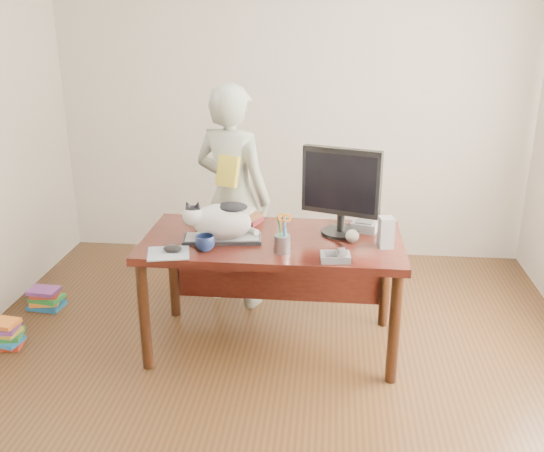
{
  "coord_description": "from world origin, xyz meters",
  "views": [
    {
      "loc": [
        0.35,
        -2.87,
        2.1
      ],
      "look_at": [
        0.0,
        0.55,
        0.85
      ],
      "focal_mm": 40.0,
      "sensor_mm": 36.0,
      "label": 1
    }
  ],
  "objects_px": {
    "calculator": "(366,224)",
    "keyboard": "(222,239)",
    "phone": "(336,256)",
    "baseball": "(352,236)",
    "monitor": "(341,187)",
    "desk": "(274,256)",
    "speaker": "(386,232)",
    "book_pile_a": "(3,334)",
    "coffee_mug": "(205,243)",
    "book_pile_b": "(46,299)",
    "person": "(233,197)",
    "book_stack": "(244,217)",
    "pen_cup": "(283,242)",
    "mouse": "(173,249)",
    "cat": "(219,220)"
  },
  "relations": [
    {
      "from": "keyboard",
      "to": "mouse",
      "type": "bearing_deg",
      "value": -147.01
    },
    {
      "from": "phone",
      "to": "book_stack",
      "type": "xyz_separation_m",
      "value": [
        -0.61,
        0.59,
        0.01
      ]
    },
    {
      "from": "book_pile_b",
      "to": "monitor",
      "type": "bearing_deg",
      "value": -6.56
    },
    {
      "from": "speaker",
      "to": "monitor",
      "type": "bearing_deg",
      "value": 136.83
    },
    {
      "from": "monitor",
      "to": "book_pile_a",
      "type": "height_order",
      "value": "monitor"
    },
    {
      "from": "desk",
      "to": "person",
      "type": "bearing_deg",
      "value": 122.71
    },
    {
      "from": "baseball",
      "to": "book_pile_b",
      "type": "bearing_deg",
      "value": 170.55
    },
    {
      "from": "pen_cup",
      "to": "book_pile_b",
      "type": "bearing_deg",
      "value": 162.47
    },
    {
      "from": "keyboard",
      "to": "mouse",
      "type": "xyz_separation_m",
      "value": [
        -0.26,
        -0.21,
        0.01
      ]
    },
    {
      "from": "speaker",
      "to": "book_pile_a",
      "type": "bearing_deg",
      "value": 172.8
    },
    {
      "from": "baseball",
      "to": "phone",
      "type": "bearing_deg",
      "value": -108.65
    },
    {
      "from": "speaker",
      "to": "person",
      "type": "relative_size",
      "value": 0.11
    },
    {
      "from": "coffee_mug",
      "to": "book_pile_b",
      "type": "bearing_deg",
      "value": 156.56
    },
    {
      "from": "speaker",
      "to": "book_pile_b",
      "type": "bearing_deg",
      "value": 159.82
    },
    {
      "from": "cat",
      "to": "phone",
      "type": "relative_size",
      "value": 2.66
    },
    {
      "from": "desk",
      "to": "mouse",
      "type": "xyz_separation_m",
      "value": [
        -0.56,
        -0.36,
        0.17
      ]
    },
    {
      "from": "monitor",
      "to": "speaker",
      "type": "height_order",
      "value": "monitor"
    },
    {
      "from": "coffee_mug",
      "to": "book_stack",
      "type": "xyz_separation_m",
      "value": [
        0.15,
        0.52,
        -0.01
      ]
    },
    {
      "from": "book_stack",
      "to": "baseball",
      "type": "bearing_deg",
      "value": -0.9
    },
    {
      "from": "person",
      "to": "book_pile_a",
      "type": "relative_size",
      "value": 6.02
    },
    {
      "from": "cat",
      "to": "calculator",
      "type": "xyz_separation_m",
      "value": [
        0.9,
        0.3,
        -0.1
      ]
    },
    {
      "from": "book_pile_a",
      "to": "speaker",
      "type": "bearing_deg",
      "value": 3.06
    },
    {
      "from": "book_stack",
      "to": "calculator",
      "type": "bearing_deg",
      "value": 18.37
    },
    {
      "from": "book_pile_a",
      "to": "calculator",
      "type": "bearing_deg",
      "value": 10.5
    },
    {
      "from": "mouse",
      "to": "speaker",
      "type": "relative_size",
      "value": 0.66
    },
    {
      "from": "monitor",
      "to": "desk",
      "type": "bearing_deg",
      "value": -157.8
    },
    {
      "from": "desk",
      "to": "pen_cup",
      "type": "relative_size",
      "value": 6.61
    },
    {
      "from": "keyboard",
      "to": "calculator",
      "type": "relative_size",
      "value": 1.98
    },
    {
      "from": "speaker",
      "to": "book_stack",
      "type": "relative_size",
      "value": 0.69
    },
    {
      "from": "coffee_mug",
      "to": "book_stack",
      "type": "distance_m",
      "value": 0.54
    },
    {
      "from": "calculator",
      "to": "keyboard",
      "type": "bearing_deg",
      "value": -145.7
    },
    {
      "from": "desk",
      "to": "monitor",
      "type": "height_order",
      "value": "monitor"
    },
    {
      "from": "pen_cup",
      "to": "book_stack",
      "type": "distance_m",
      "value": 0.59
    },
    {
      "from": "monitor",
      "to": "calculator",
      "type": "height_order",
      "value": "monitor"
    },
    {
      "from": "cat",
      "to": "calculator",
      "type": "bearing_deg",
      "value": 11.68
    },
    {
      "from": "monitor",
      "to": "mouse",
      "type": "height_order",
      "value": "monitor"
    },
    {
      "from": "coffee_mug",
      "to": "book_pile_b",
      "type": "distance_m",
      "value": 1.63
    },
    {
      "from": "desk",
      "to": "monitor",
      "type": "xyz_separation_m",
      "value": [
        0.41,
        0.03,
        0.46
      ]
    },
    {
      "from": "baseball",
      "to": "person",
      "type": "xyz_separation_m",
      "value": [
        -0.84,
        0.64,
        0.02
      ]
    },
    {
      "from": "keyboard",
      "to": "monitor",
      "type": "relative_size",
      "value": 0.89
    },
    {
      "from": "monitor",
      "to": "speaker",
      "type": "bearing_deg",
      "value": -14.48
    },
    {
      "from": "mouse",
      "to": "book_pile_b",
      "type": "distance_m",
      "value": 1.5
    },
    {
      "from": "speaker",
      "to": "pen_cup",
      "type": "bearing_deg",
      "value": -176.39
    },
    {
      "from": "baseball",
      "to": "person",
      "type": "height_order",
      "value": "person"
    },
    {
      "from": "cat",
      "to": "book_pile_b",
      "type": "distance_m",
      "value": 1.68
    },
    {
      "from": "keyboard",
      "to": "pen_cup",
      "type": "relative_size",
      "value": 2.04
    },
    {
      "from": "phone",
      "to": "person",
      "type": "relative_size",
      "value": 0.11
    },
    {
      "from": "phone",
      "to": "baseball",
      "type": "height_order",
      "value": "baseball"
    },
    {
      "from": "mouse",
      "to": "calculator",
      "type": "bearing_deg",
      "value": 10.37
    },
    {
      "from": "monitor",
      "to": "person",
      "type": "bearing_deg",
      "value": 164.04
    }
  ]
}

